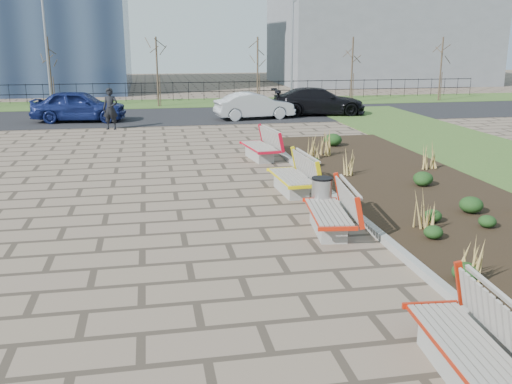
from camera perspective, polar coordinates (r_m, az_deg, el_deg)
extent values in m
plane|color=brown|center=(9.01, -5.98, -10.94)|extent=(120.00, 120.00, 0.00)
cube|color=black|center=(15.26, 16.37, -0.30)|extent=(4.50, 18.00, 0.10)
cube|color=gray|center=(14.36, 8.05, -0.67)|extent=(0.16, 18.00, 0.15)
cube|color=#33511E|center=(36.30, -9.75, 8.70)|extent=(80.00, 5.00, 0.04)
cube|color=black|center=(30.34, -9.51, 7.46)|extent=(80.00, 7.00, 0.02)
cylinder|color=#B2B2B7|center=(13.03, 6.58, -0.56)|extent=(0.46, 0.46, 0.90)
imported|color=black|center=(26.37, -14.35, 8.07)|extent=(0.76, 0.59, 1.84)
imported|color=navy|center=(29.26, -17.29, 8.23)|extent=(4.63, 2.28, 1.52)
imported|color=#AAADB2|center=(28.95, -0.17, 8.63)|extent=(4.10, 1.91, 1.30)
imported|color=black|center=(30.62, 6.27, 9.01)|extent=(5.07, 2.46, 1.42)
cube|color=slate|center=(54.15, 12.20, 15.91)|extent=(18.00, 12.00, 10.00)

